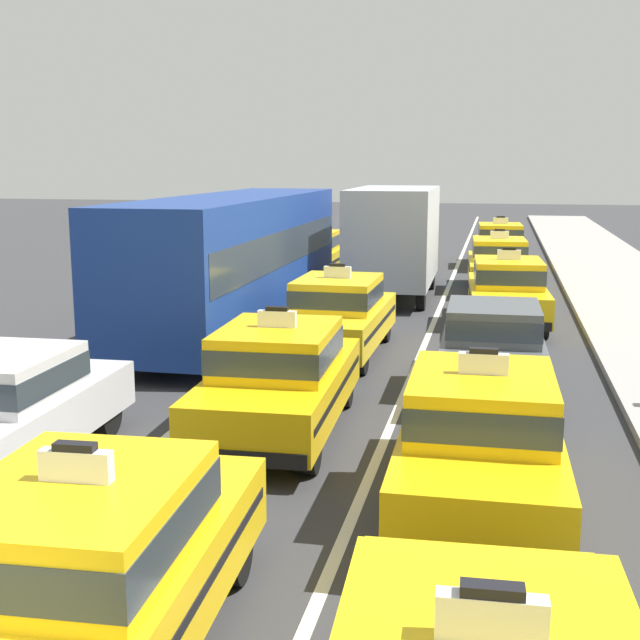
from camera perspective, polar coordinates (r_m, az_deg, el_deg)
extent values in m
cube|color=silver|center=(23.50, 0.38, 1.00)|extent=(0.14, 80.00, 0.01)
cube|color=silver|center=(23.07, 8.19, 0.70)|extent=(0.14, 80.00, 0.01)
cylinder|color=black|center=(13.45, -20.13, -5.82)|extent=(0.26, 0.65, 0.64)
cylinder|color=black|center=(12.79, -14.51, -6.34)|extent=(0.26, 0.65, 0.64)
cylinder|color=black|center=(10.43, -21.11, -10.71)|extent=(0.26, 0.65, 0.64)
cube|color=silver|center=(11.83, -20.66, -6.44)|extent=(1.90, 4.35, 0.66)
cube|color=silver|center=(11.58, -21.12, -3.60)|extent=(1.62, 1.95, 0.60)
cube|color=#2D3842|center=(11.58, -21.12, -3.60)|extent=(1.64, 1.97, 0.33)
cylinder|color=black|center=(23.79, -5.58, 1.84)|extent=(0.24, 0.64, 0.64)
cylinder|color=black|center=(23.27, -0.88, 1.69)|extent=(0.24, 0.64, 0.64)
cylinder|color=black|center=(17.61, -12.19, -1.54)|extent=(0.24, 0.64, 0.64)
cylinder|color=black|center=(16.90, -5.99, -1.87)|extent=(0.24, 0.64, 0.64)
cube|color=navy|center=(20.12, -5.83, 4.36)|extent=(2.51, 11.20, 2.90)
cube|color=#2D3842|center=(20.09, -5.84, 5.07)|extent=(2.53, 10.75, 0.84)
cube|color=black|center=(25.35, -2.00, 8.46)|extent=(2.13, 0.08, 0.36)
cylinder|color=black|center=(30.54, -1.17, 3.88)|extent=(0.24, 0.64, 0.64)
cylinder|color=black|center=(30.23, 1.55, 3.81)|extent=(0.24, 0.64, 0.64)
cylinder|color=black|center=(27.60, -2.66, 3.13)|extent=(0.24, 0.64, 0.64)
cylinder|color=black|center=(27.26, 0.35, 3.04)|extent=(0.24, 0.64, 0.64)
cube|color=yellow|center=(28.85, -0.46, 4.18)|extent=(1.81, 4.51, 0.70)
cube|color=black|center=(28.85, -0.46, 4.27)|extent=(1.83, 4.15, 0.10)
cube|color=yellow|center=(28.64, -0.53, 5.47)|extent=(1.61, 2.11, 0.64)
cube|color=#2D3842|center=(28.64, -0.53, 5.47)|extent=(1.63, 2.13, 0.35)
cube|color=white|center=(28.60, -0.53, 6.35)|extent=(0.56, 0.12, 0.24)
cube|color=black|center=(28.59, -0.53, 6.65)|extent=(0.32, 0.11, 0.06)
cube|color=black|center=(31.03, 0.45, 4.18)|extent=(1.71, 0.15, 0.20)
cube|color=black|center=(26.75, -1.50, 3.10)|extent=(1.71, 0.15, 0.20)
cylinder|color=black|center=(8.82, -15.56, -14.39)|extent=(0.27, 0.65, 0.64)
cylinder|color=black|center=(8.35, -5.96, -15.54)|extent=(0.27, 0.65, 0.64)
cube|color=yellow|center=(7.15, -15.39, -17.56)|extent=(2.03, 4.59, 0.70)
cube|color=black|center=(7.12, -15.42, -17.20)|extent=(2.03, 4.23, 0.10)
cube|color=yellow|center=(6.73, -16.23, -13.10)|extent=(1.71, 2.18, 0.64)
cube|color=#2D3842|center=(6.73, -16.23, -13.10)|extent=(1.73, 2.20, 0.35)
cube|color=white|center=(6.57, -16.43, -9.58)|extent=(0.57, 0.15, 0.24)
cube|color=black|center=(6.52, -16.50, -8.34)|extent=(0.33, 0.13, 0.06)
cube|color=black|center=(9.10, -9.44, -12.64)|extent=(1.71, 0.23, 0.20)
cylinder|color=black|center=(14.11, -4.29, -4.40)|extent=(0.26, 0.65, 0.64)
cylinder|color=black|center=(13.83, 1.66, -4.69)|extent=(0.26, 0.65, 0.64)
cylinder|color=black|center=(11.31, -8.19, -8.39)|extent=(0.26, 0.65, 0.64)
cylinder|color=black|center=(10.95, -0.75, -8.92)|extent=(0.26, 0.65, 0.64)
cube|color=yellow|center=(12.42, -2.76, -4.83)|extent=(1.95, 4.56, 0.70)
cube|color=black|center=(12.40, -2.77, -4.61)|extent=(1.96, 4.20, 0.10)
cube|color=yellow|center=(12.11, -2.95, -1.97)|extent=(1.67, 2.15, 0.64)
cube|color=#2D3842|center=(12.11, -2.95, -1.97)|extent=(1.69, 2.17, 0.35)
cube|color=white|center=(12.02, -2.97, 0.08)|extent=(0.56, 0.14, 0.24)
cube|color=black|center=(11.99, -2.98, 0.78)|extent=(0.32, 0.12, 0.06)
cube|color=black|center=(14.57, -0.81, -3.47)|extent=(1.71, 0.20, 0.20)
cube|color=black|center=(10.46, -5.49, -9.37)|extent=(1.71, 0.20, 0.20)
cylinder|color=black|center=(19.11, 0.04, -0.33)|extent=(0.25, 0.64, 0.64)
cylinder|color=black|center=(18.84, 4.43, -0.52)|extent=(0.25, 0.64, 0.64)
cylinder|color=black|center=(16.21, -2.35, -2.37)|extent=(0.25, 0.64, 0.64)
cylinder|color=black|center=(15.89, 2.80, -2.64)|extent=(0.25, 0.64, 0.64)
cube|color=yellow|center=(17.42, 1.30, -0.25)|extent=(1.86, 4.52, 0.70)
cube|color=black|center=(17.41, 1.30, -0.09)|extent=(1.87, 4.16, 0.10)
cube|color=yellow|center=(17.16, 1.21, 1.85)|extent=(1.63, 2.12, 0.64)
cube|color=#2D3842|center=(17.16, 1.21, 1.85)|extent=(1.65, 2.14, 0.35)
cube|color=white|center=(17.10, 1.21, 3.31)|extent=(0.56, 0.13, 0.24)
cube|color=black|center=(17.08, 1.22, 3.80)|extent=(0.32, 0.11, 0.06)
cube|color=black|center=(19.60, 2.59, 0.24)|extent=(1.71, 0.16, 0.20)
cube|color=black|center=(15.36, -0.36, -2.72)|extent=(1.71, 0.16, 0.20)
cylinder|color=black|center=(26.94, 3.57, 2.93)|extent=(0.25, 0.64, 0.64)
cylinder|color=black|center=(26.76, 7.61, 2.80)|extent=(0.25, 0.64, 0.64)
cylinder|color=black|center=(23.13, 2.25, 1.63)|extent=(0.25, 0.64, 0.64)
cylinder|color=black|center=(22.91, 6.95, 1.47)|extent=(0.25, 0.64, 0.64)
cube|color=#194C8C|center=(27.68, 5.83, 5.29)|extent=(2.13, 2.23, 2.10)
cube|color=#2D3842|center=(28.71, 6.05, 6.09)|extent=(1.93, 0.09, 0.76)
cube|color=#B2B7C1|center=(24.40, 5.10, 5.86)|extent=(2.37, 5.23, 2.70)
cube|color=white|center=(4.49, 11.69, -19.40)|extent=(0.56, 0.14, 0.24)
cube|color=black|center=(4.41, 11.77, -17.72)|extent=(0.32, 0.12, 0.06)
cube|color=black|center=(7.21, 10.60, -19.35)|extent=(1.71, 0.22, 0.20)
cylinder|color=black|center=(11.58, 7.28, -7.89)|extent=(0.25, 0.64, 0.64)
cylinder|color=black|center=(11.59, 14.65, -8.16)|extent=(0.25, 0.64, 0.64)
cylinder|color=black|center=(8.75, 5.75, -14.26)|extent=(0.25, 0.64, 0.64)
cylinder|color=black|center=(8.75, 15.74, -14.62)|extent=(0.25, 0.64, 0.64)
cube|color=yellow|center=(10.00, 10.94, -8.95)|extent=(1.86, 4.52, 0.70)
cube|color=black|center=(9.99, 10.95, -8.68)|extent=(1.87, 4.16, 0.10)
cube|color=yellow|center=(9.65, 11.08, -5.50)|extent=(1.63, 2.12, 0.64)
cube|color=#2D3842|center=(9.65, 11.08, -5.50)|extent=(1.65, 2.14, 0.35)
cube|color=white|center=(9.54, 11.17, -2.96)|extent=(0.56, 0.13, 0.24)
cube|color=black|center=(9.51, 11.20, -2.08)|extent=(0.32, 0.11, 0.06)
cube|color=black|center=(12.18, 11.02, -6.57)|extent=(1.71, 0.16, 0.20)
cube|color=black|center=(8.06, 10.69, -15.90)|extent=(1.71, 0.16, 0.20)
cylinder|color=black|center=(16.43, 9.14, -2.32)|extent=(0.25, 0.64, 0.64)
cylinder|color=black|center=(16.45, 14.18, -2.50)|extent=(0.25, 0.64, 0.64)
cylinder|color=black|center=(13.68, 8.70, -4.98)|extent=(0.25, 0.64, 0.64)
cylinder|color=black|center=(13.71, 14.76, -5.19)|extent=(0.25, 0.64, 0.64)
cube|color=#4C5156|center=(14.97, 11.74, -2.41)|extent=(1.84, 4.33, 0.66)
cube|color=#4C5156|center=(14.74, 11.84, -0.11)|extent=(1.59, 1.93, 0.60)
cube|color=#2D3842|center=(14.74, 11.84, -0.11)|extent=(1.61, 1.95, 0.33)
cylinder|color=black|center=(22.65, 10.58, 1.25)|extent=(0.27, 0.65, 0.64)
cylinder|color=black|center=(22.74, 14.30, 1.14)|extent=(0.27, 0.65, 0.64)
cylinder|color=black|center=(19.64, 10.80, -0.22)|extent=(0.27, 0.65, 0.64)
cylinder|color=black|center=(19.74, 15.08, -0.34)|extent=(0.27, 0.65, 0.64)
cube|color=yellow|center=(21.12, 12.72, 1.45)|extent=(2.04, 4.59, 0.70)
cube|color=black|center=(21.11, 12.72, 1.58)|extent=(2.04, 4.23, 0.10)
cube|color=yellow|center=(20.88, 12.82, 3.19)|extent=(1.71, 2.18, 0.64)
cube|color=#2D3842|center=(20.88, 12.82, 3.19)|extent=(1.73, 2.20, 0.35)
cube|color=white|center=(20.82, 12.87, 4.39)|extent=(0.57, 0.15, 0.24)
cube|color=black|center=(20.81, 12.89, 4.80)|extent=(0.33, 0.13, 0.06)
cube|color=black|center=(23.34, 12.37, 1.71)|extent=(1.72, 0.23, 0.20)
cube|color=black|center=(18.99, 13.09, -0.37)|extent=(1.72, 0.23, 0.20)
cylinder|color=black|center=(28.29, 10.47, 3.15)|extent=(0.27, 0.65, 0.64)
cylinder|color=black|center=(28.36, 13.46, 3.05)|extent=(0.27, 0.65, 0.64)
cylinder|color=black|center=(25.26, 10.60, 2.23)|extent=(0.27, 0.65, 0.64)
cylinder|color=black|center=(25.34, 13.94, 2.13)|extent=(0.27, 0.65, 0.64)
cube|color=yellow|center=(26.76, 12.14, 3.41)|extent=(2.03, 4.59, 0.70)
cube|color=black|center=(26.75, 12.14, 3.51)|extent=(2.03, 4.23, 0.10)
cube|color=yellow|center=(26.53, 12.21, 4.80)|extent=(1.70, 2.18, 0.64)
cube|color=#2D3842|center=(26.53, 12.21, 4.80)|extent=(1.73, 2.20, 0.35)
cube|color=white|center=(26.49, 12.25, 5.75)|extent=(0.57, 0.15, 0.24)
cube|color=black|center=(26.48, 12.26, 6.07)|extent=(0.33, 0.13, 0.06)
cube|color=black|center=(28.98, 11.91, 3.47)|extent=(1.71, 0.23, 0.20)
cube|color=black|center=(24.60, 12.36, 2.18)|extent=(1.71, 0.23, 0.20)
cylinder|color=black|center=(34.58, 10.87, 4.51)|extent=(0.27, 0.65, 0.64)
cylinder|color=black|center=(34.65, 13.31, 4.42)|extent=(0.27, 0.65, 0.64)
cylinder|color=black|center=(31.54, 10.99, 3.91)|extent=(0.27, 0.65, 0.64)
cylinder|color=black|center=(31.62, 13.67, 3.82)|extent=(0.27, 0.65, 0.64)
cube|color=yellow|center=(33.05, 12.23, 4.78)|extent=(2.01, 4.58, 0.70)
cube|color=black|center=(33.04, 12.23, 4.87)|extent=(2.02, 4.22, 0.10)
cube|color=yellow|center=(32.84, 12.29, 5.92)|extent=(1.70, 2.17, 0.64)
cube|color=#2D3842|center=(32.84, 12.29, 5.92)|extent=(1.72, 2.19, 0.35)
cube|color=white|center=(32.81, 12.32, 6.68)|extent=(0.57, 0.15, 0.24)
cube|color=black|center=(32.80, 12.33, 6.94)|extent=(0.32, 0.13, 0.06)
cube|color=black|center=(35.27, 12.05, 4.75)|extent=(1.71, 0.22, 0.20)
cube|color=black|center=(30.88, 12.40, 3.90)|extent=(1.71, 0.22, 0.20)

